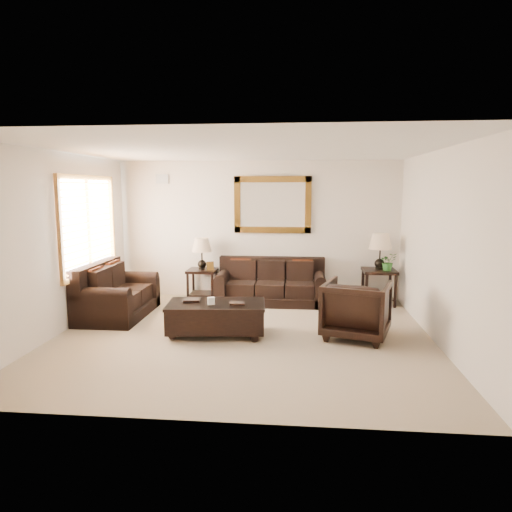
# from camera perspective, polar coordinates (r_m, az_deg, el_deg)

# --- Properties ---
(room) EXTENTS (5.51, 5.01, 2.71)m
(room) POSITION_cam_1_polar(r_m,az_deg,el_deg) (6.53, -1.75, 1.30)
(room) COLOR #85755B
(room) RESTS_ON ground
(window) EXTENTS (0.07, 1.96, 1.66)m
(window) POSITION_cam_1_polar(r_m,az_deg,el_deg) (8.15, -20.15, 3.62)
(window) COLOR white
(window) RESTS_ON room
(mirror) EXTENTS (1.50, 0.06, 1.10)m
(mirror) POSITION_cam_1_polar(r_m,az_deg,el_deg) (8.92, 2.08, 6.42)
(mirror) COLOR #442B0D
(mirror) RESTS_ON room
(air_vent) EXTENTS (0.25, 0.02, 0.18)m
(air_vent) POSITION_cam_1_polar(r_m,az_deg,el_deg) (9.32, -11.65, 9.41)
(air_vent) COLOR #999999
(air_vent) RESTS_ON room
(sofa) EXTENTS (2.05, 0.89, 0.84)m
(sofa) POSITION_cam_1_polar(r_m,az_deg,el_deg) (8.74, 1.88, -3.85)
(sofa) COLOR black
(sofa) RESTS_ON room
(loveseat) EXTENTS (0.96, 1.62, 0.91)m
(loveseat) POSITION_cam_1_polar(r_m,az_deg,el_deg) (8.17, -17.24, -4.87)
(loveseat) COLOR black
(loveseat) RESTS_ON room
(end_table_left) EXTENTS (0.55, 0.55, 1.22)m
(end_table_left) POSITION_cam_1_polar(r_m,az_deg,el_deg) (8.92, -6.76, -0.46)
(end_table_left) COLOR black
(end_table_left) RESTS_ON room
(end_table_right) EXTENTS (0.61, 0.61, 1.34)m
(end_table_right) POSITION_cam_1_polar(r_m,az_deg,el_deg) (8.81, 15.21, -0.29)
(end_table_right) COLOR black
(end_table_right) RESTS_ON room
(coffee_table) EXTENTS (1.50, 0.90, 0.61)m
(coffee_table) POSITION_cam_1_polar(r_m,az_deg,el_deg) (6.85, -4.99, -7.34)
(coffee_table) COLOR black
(coffee_table) RESTS_ON room
(armchair) EXTENTS (1.11, 1.07, 0.92)m
(armchair) POSITION_cam_1_polar(r_m,az_deg,el_deg) (6.82, 12.48, -6.18)
(armchair) COLOR black
(armchair) RESTS_ON floor
(potted_plant) EXTENTS (0.37, 0.40, 0.26)m
(potted_plant) POSITION_cam_1_polar(r_m,az_deg,el_deg) (8.74, 16.17, -0.93)
(potted_plant) COLOR #275F20
(potted_plant) RESTS_ON end_table_right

